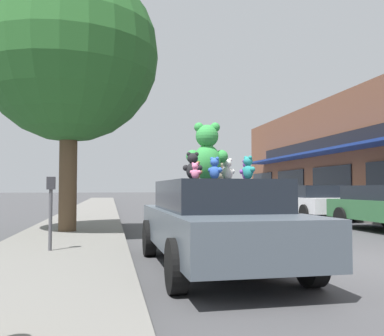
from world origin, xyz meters
TOP-DOWN VIEW (x-y plane):
  - sidewalk_near at (-5.51, 0.00)m, footprint 2.50×90.00m
  - plush_art_car at (-3.00, 0.25)m, footprint 1.98×4.67m
  - teddy_bear_giant at (-3.10, 0.37)m, footprint 0.69×0.45m
  - teddy_bear_brown at (-3.35, 0.01)m, footprint 0.20×0.18m
  - teddy_bear_pink at (-3.50, -0.66)m, footprint 0.16×0.14m
  - teddy_bear_purple at (-2.55, 0.07)m, footprint 0.23×0.15m
  - teddy_bear_black at (-3.50, -0.51)m, footprint 0.28×0.18m
  - teddy_bear_white at (-2.74, 0.50)m, footprint 0.27×0.17m
  - teddy_bear_blue at (-3.19, -0.51)m, footprint 0.20×0.21m
  - teddy_bear_teal at (-2.75, -0.62)m, footprint 0.18×0.24m
  - teddy_bear_cream at (-2.76, 0.87)m, footprint 0.29×0.21m
  - parked_car_far_right at (3.23, 9.65)m, footprint 1.95×4.29m
  - street_tree at (-5.65, 5.03)m, footprint 4.54×4.54m
  - parking_meter at (-5.61, 1.56)m, footprint 0.14×0.10m

SIDE VIEW (x-z plane):
  - sidewalk_near at x=-5.51m, z-range 0.00..0.16m
  - parked_car_far_right at x=3.23m, z-range 0.06..1.41m
  - plush_art_car at x=-3.00m, z-range 0.06..1.41m
  - parking_meter at x=-5.61m, z-range 0.34..1.61m
  - teddy_bear_pink at x=-3.50m, z-range 1.35..1.57m
  - teddy_bear_brown at x=-3.35m, z-range 1.35..1.63m
  - teddy_bear_blue at x=-3.19m, z-range 1.35..1.66m
  - teddy_bear_purple at x=-2.55m, z-range 1.35..1.66m
  - teddy_bear_teal at x=-2.75m, z-range 1.35..1.67m
  - teddy_bear_white at x=-2.74m, z-range 1.35..1.71m
  - teddy_bear_black at x=-3.50m, z-range 1.35..1.72m
  - teddy_bear_cream at x=-2.76m, z-range 1.35..1.73m
  - teddy_bear_giant at x=-3.10m, z-range 1.34..2.25m
  - street_tree at x=-5.65m, z-range 1.27..8.07m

